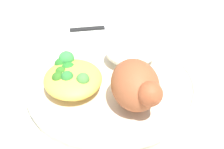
# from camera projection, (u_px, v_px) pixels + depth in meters

# --- Properties ---
(ground_plane) EXTENTS (2.00, 2.00, 0.00)m
(ground_plane) POSITION_uv_depth(u_px,v_px,m) (112.00, 88.00, 0.52)
(ground_plane) COLOR silver
(plate) EXTENTS (0.29, 0.29, 0.02)m
(plate) POSITION_uv_depth(u_px,v_px,m) (112.00, 84.00, 0.51)
(plate) COLOR beige
(plate) RESTS_ON ground_plane
(roasted_chicken) EXTENTS (0.10, 0.07, 0.07)m
(roasted_chicken) POSITION_uv_depth(u_px,v_px,m) (136.00, 85.00, 0.43)
(roasted_chicken) COLOR brown
(roasted_chicken) RESTS_ON plate
(rice_pile) EXTENTS (0.08, 0.09, 0.04)m
(rice_pile) POSITION_uv_depth(u_px,v_px,m) (131.00, 52.00, 0.54)
(rice_pile) COLOR white
(rice_pile) RESTS_ON plate
(mac_cheese_with_broccoli) EXTENTS (0.10, 0.10, 0.04)m
(mac_cheese_with_broccoli) POSITION_uv_depth(u_px,v_px,m) (72.00, 77.00, 0.48)
(mac_cheese_with_broccoli) COLOR #EBBC46
(mac_cheese_with_broccoli) RESTS_ON plate
(fork) EXTENTS (0.02, 0.14, 0.01)m
(fork) POSITION_uv_depth(u_px,v_px,m) (113.00, 32.00, 0.67)
(fork) COLOR #B2B2B7
(fork) RESTS_ON ground_plane
(knife) EXTENTS (0.02, 0.19, 0.01)m
(knife) POSITION_uv_depth(u_px,v_px,m) (104.00, 27.00, 0.68)
(knife) COLOR black
(knife) RESTS_ON ground_plane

